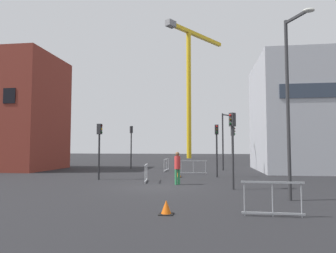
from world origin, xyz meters
The scene contains 18 objects.
ground centered at (0.00, 0.00, 0.00)m, with size 160.00×160.00×0.00m, color black.
brick_building centered at (-16.80, 10.74, 5.46)m, with size 9.93×7.46×10.91m.
office_block centered at (13.37, 12.61, 4.98)m, with size 12.46×9.92×9.96m.
construction_crane centered at (-0.80, 42.12, 16.44)m, with size 10.63×14.26×25.24m.
streetlamp_tall centered at (6.04, -3.54, 4.32)m, with size 0.85×1.35×7.42m.
streetlamp_short centered at (4.20, 12.71, 3.25)m, with size 1.15×1.53×5.28m.
traffic_light_far centered at (-4.45, 3.12, 2.49)m, with size 0.39×0.29×3.69m.
traffic_light_verge centered at (3.31, 5.77, 2.53)m, with size 0.27×0.38×3.75m.
traffic_light_crosswalk centered at (-4.95, 13.39, 2.83)m, with size 0.35×0.39×4.23m.
traffic_light_near centered at (3.95, -0.44, 2.62)m, with size 0.36×0.37×3.90m.
traffic_light_corner centered at (4.64, 8.43, 2.53)m, with size 0.38×0.26×3.75m.
pedestrian_walking centered at (0.95, 1.16, 1.09)m, with size 0.34×0.34×1.86m.
safety_barrier_rear centered at (1.50, 8.19, 0.56)m, with size 2.17×0.08×1.08m.
safety_barrier_left_run centered at (4.69, -6.42, 0.56)m, with size 1.89×0.09×1.08m.
safety_barrier_right_run centered at (-1.10, 2.22, 0.56)m, with size 0.31×1.91×1.08m.
safety_barrier_front centered at (-1.04, 10.79, 0.56)m, with size 0.14×2.49×1.08m.
traffic_cone_striped centered at (1.38, -6.54, 0.21)m, with size 0.45×0.45×0.46m.
traffic_cone_orange centered at (0.58, 5.43, 0.23)m, with size 0.50×0.50×0.50m.
Camera 1 is at (2.74, -16.33, 2.15)m, focal length 32.62 mm.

